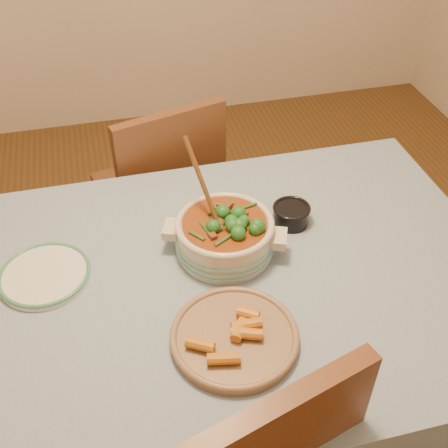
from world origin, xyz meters
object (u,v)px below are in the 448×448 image
Objects in this scene: dining_table at (206,303)px; fried_plate at (234,335)px; condiment_bowl at (291,214)px; chair_far at (164,188)px; white_plate at (45,275)px; stew_casserole at (224,233)px.

fried_plate reaches higher than dining_table.
condiment_bowl is 0.71m from chair_far.
white_plate is 0.35× the size of chair_far.
stew_casserole is at bearing 82.29° from chair_far.
white_plate is (-0.50, 0.02, -0.06)m from stew_casserole.
condiment_bowl reaches higher than fried_plate.
fried_plate is (0.45, -0.33, 0.01)m from white_plate.
fried_plate is at bearing -83.40° from dining_table.
dining_table is 0.21m from stew_casserole.
condiment_bowl is (0.31, 0.18, 0.13)m from dining_table.
condiment_bowl reaches higher than white_plate.
stew_casserole reaches higher than fried_plate.
chair_far is (-0.03, 0.97, -0.26)m from fried_plate.
dining_table is at bearing 75.36° from chair_far.
chair_far reaches higher than dining_table.
chair_far is at bearing 97.53° from stew_casserole.
stew_casserole reaches higher than condiment_bowl.
condiment_bowl is (0.73, 0.06, 0.02)m from white_plate.
stew_casserole is 0.51m from white_plate.
stew_casserole reaches higher than dining_table.
chair_far is at bearing 56.83° from white_plate.
dining_table is 0.38m from condiment_bowl.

